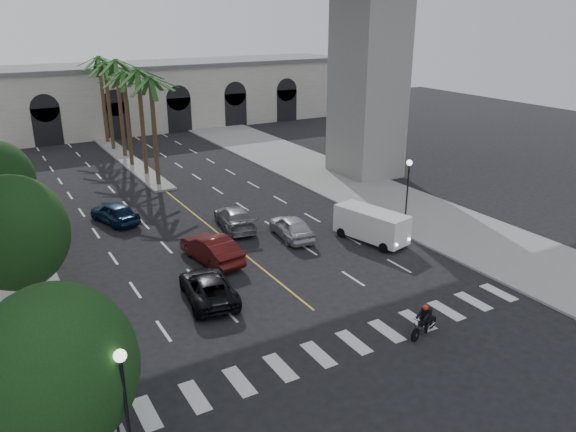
% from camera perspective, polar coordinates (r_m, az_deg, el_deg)
% --- Properties ---
extents(ground, '(140.00, 140.00, 0.00)m').
position_cam_1_polar(ground, '(28.48, 4.87, -11.25)').
color(ground, black).
rests_on(ground, ground).
extents(sidewalk_right, '(8.00, 100.00, 0.15)m').
position_cam_1_polar(sidewalk_right, '(47.73, 9.45, 1.84)').
color(sidewalk_right, gray).
rests_on(sidewalk_right, ground).
extents(median, '(2.00, 24.00, 0.20)m').
position_cam_1_polar(median, '(61.29, -15.86, 5.43)').
color(median, gray).
rests_on(median, ground).
extents(pier_building, '(71.00, 10.50, 8.50)m').
position_cam_1_polar(pier_building, '(76.85, -19.51, 11.06)').
color(pier_building, silver).
rests_on(pier_building, ground).
extents(palm_a, '(3.20, 3.20, 10.30)m').
position_cam_1_polar(palm_a, '(50.18, -13.80, 13.00)').
color(palm_a, '#47331E').
rests_on(palm_a, ground).
extents(palm_b, '(3.20, 3.20, 10.60)m').
position_cam_1_polar(palm_b, '(54.00, -15.00, 13.66)').
color(palm_b, '#47331E').
rests_on(palm_b, ground).
extents(palm_c, '(3.20, 3.20, 10.10)m').
position_cam_1_polar(palm_c, '(57.82, -16.36, 13.45)').
color(palm_c, '#47331E').
rests_on(palm_c, ground).
extents(palm_d, '(3.20, 3.20, 10.90)m').
position_cam_1_polar(palm_d, '(61.70, -17.07, 14.44)').
color(palm_d, '#47331E').
rests_on(palm_d, ground).
extents(palm_e, '(3.20, 3.20, 10.40)m').
position_cam_1_polar(palm_e, '(65.57, -18.11, 14.21)').
color(palm_e, '#47331E').
rests_on(palm_e, ground).
extents(palm_f, '(3.20, 3.20, 10.70)m').
position_cam_1_polar(palm_f, '(69.51, -18.65, 14.66)').
color(palm_f, '#47331E').
rests_on(palm_f, ground).
extents(street_tree_near, '(5.20, 5.20, 6.89)m').
position_cam_1_polar(street_tree_near, '(19.96, -22.41, -14.18)').
color(street_tree_near, '#382616').
rests_on(street_tree_near, ground).
extents(street_tree_mid, '(5.44, 5.44, 7.21)m').
position_cam_1_polar(street_tree_mid, '(31.62, -26.06, -1.57)').
color(street_tree_mid, '#382616').
rests_on(street_tree_mid, ground).
extents(lamp_post_left_near, '(0.40, 0.40, 5.35)m').
position_cam_1_polar(lamp_post_left_near, '(18.96, -16.09, -18.33)').
color(lamp_post_left_near, black).
rests_on(lamp_post_left_near, ground).
extents(lamp_post_left_far, '(0.40, 0.40, 5.35)m').
position_cam_1_polar(lamp_post_left_far, '(37.71, -24.29, 0.39)').
color(lamp_post_left_far, black).
rests_on(lamp_post_left_far, ground).
extents(lamp_post_right, '(0.40, 0.40, 5.35)m').
position_cam_1_polar(lamp_post_right, '(39.51, 12.03, 2.61)').
color(lamp_post_right, black).
rests_on(lamp_post_right, ground).
extents(traffic_signal_near, '(0.25, 0.18, 3.65)m').
position_cam_1_polar(traffic_signal_near, '(21.38, -17.42, -15.94)').
color(traffic_signal_near, black).
rests_on(traffic_signal_near, ground).
extents(traffic_signal_far, '(0.25, 0.18, 3.65)m').
position_cam_1_polar(traffic_signal_far, '(24.73, -19.64, -10.93)').
color(traffic_signal_far, black).
rests_on(traffic_signal_far, ground).
extents(motorcycle_rider, '(2.18, 0.86, 1.62)m').
position_cam_1_polar(motorcycle_rider, '(28.33, 13.76, -10.27)').
color(motorcycle_rider, black).
rests_on(motorcycle_rider, ground).
extents(car_a, '(2.41, 4.86, 1.59)m').
position_cam_1_polar(car_a, '(38.69, 0.34, -1.11)').
color(car_a, '#B2B2B7').
rests_on(car_a, ground).
extents(car_b, '(2.46, 5.41, 1.72)m').
position_cam_1_polar(car_b, '(35.31, -7.79, -3.33)').
color(car_b, '#4B0F0F').
rests_on(car_b, ground).
extents(car_c, '(3.20, 5.61, 1.47)m').
position_cam_1_polar(car_c, '(30.90, -8.12, -7.15)').
color(car_c, black).
rests_on(car_c, ground).
extents(car_d, '(3.14, 5.69, 1.56)m').
position_cam_1_polar(car_d, '(40.63, -5.42, -0.18)').
color(car_d, slate).
rests_on(car_d, ground).
extents(car_e, '(3.14, 5.00, 1.59)m').
position_cam_1_polar(car_e, '(43.39, -17.21, 0.33)').
color(car_e, '#0D223E').
rests_on(car_e, ground).
extents(cargo_van, '(3.08, 5.49, 2.21)m').
position_cam_1_polar(cargo_van, '(38.35, 8.51, -0.84)').
color(cargo_van, white).
rests_on(cargo_van, ground).
extents(pedestrian_a, '(0.74, 0.64, 1.71)m').
position_cam_1_polar(pedestrian_a, '(29.20, -24.94, -10.11)').
color(pedestrian_a, black).
rests_on(pedestrian_a, sidewalk_left).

